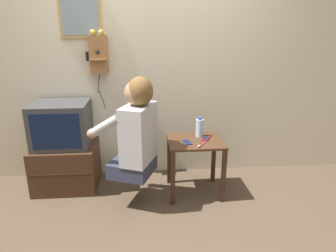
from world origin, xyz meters
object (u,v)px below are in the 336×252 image
(television, at_px, (62,124))
(water_bottle, at_px, (200,128))
(framed_picture, at_px, (80,15))
(person, at_px, (136,130))
(toothbrush, at_px, (202,145))
(wall_phone_antique, at_px, (98,53))
(cell_phone_held, at_px, (187,142))
(cell_phone_spare, at_px, (206,139))

(television, relative_size, water_bottle, 2.71)
(television, xyz_separation_m, framed_picture, (0.23, 0.24, 1.04))
(person, relative_size, framed_picture, 2.12)
(person, bearing_deg, toothbrush, -65.85)
(wall_phone_antique, distance_m, framed_picture, 0.40)
(cell_phone_held, bearing_deg, television, 152.73)
(wall_phone_antique, bearing_deg, cell_phone_spare, -22.00)
(person, distance_m, wall_phone_antique, 0.94)
(person, relative_size, cell_phone_held, 6.83)
(wall_phone_antique, xyz_separation_m, cell_phone_held, (0.85, -0.50, -0.80))
(wall_phone_antique, xyz_separation_m, toothbrush, (0.97, -0.58, -0.79))
(television, bearing_deg, water_bottle, -5.83)
(cell_phone_held, height_order, cell_phone_spare, same)
(framed_picture, xyz_separation_m, toothbrush, (1.13, -0.63, -1.16))
(cell_phone_held, bearing_deg, water_bottle, 33.84)
(framed_picture, bearing_deg, cell_phone_spare, -21.15)
(cell_phone_held, relative_size, toothbrush, 0.89)
(person, bearing_deg, framed_picture, 60.90)
(toothbrush, bearing_deg, wall_phone_antique, 2.89)
(wall_phone_antique, xyz_separation_m, water_bottle, (1.00, -0.34, -0.71))
(television, xyz_separation_m, wall_phone_antique, (0.39, 0.20, 0.68))
(toothbrush, bearing_deg, cell_phone_spare, -80.77)
(wall_phone_antique, distance_m, water_bottle, 1.27)
(framed_picture, height_order, water_bottle, framed_picture)
(water_bottle, bearing_deg, television, 174.17)
(person, bearing_deg, wall_phone_antique, 53.07)
(cell_phone_spare, distance_m, water_bottle, 0.13)
(water_bottle, bearing_deg, cell_phone_spare, -58.00)
(cell_phone_held, xyz_separation_m, water_bottle, (0.15, 0.16, 0.09))
(person, xyz_separation_m, cell_phone_held, (0.48, 0.10, -0.17))
(television, xyz_separation_m, cell_phone_held, (1.23, -0.30, -0.12))
(person, xyz_separation_m, framed_picture, (-0.53, 0.65, 0.98))
(water_bottle, xyz_separation_m, toothbrush, (-0.02, -0.24, -0.09))
(wall_phone_antique, xyz_separation_m, framed_picture, (-0.16, 0.04, 0.36))
(cell_phone_held, distance_m, water_bottle, 0.24)
(wall_phone_antique, relative_size, cell_phone_spare, 5.84)
(framed_picture, relative_size, toothbrush, 2.87)
(cell_phone_held, xyz_separation_m, cell_phone_spare, (0.20, 0.08, 0.00))
(television, bearing_deg, wall_phone_antique, 27.38)
(toothbrush, bearing_deg, cell_phone_held, 1.33)
(toothbrush, bearing_deg, framed_picture, 4.87)
(wall_phone_antique, height_order, toothbrush, wall_phone_antique)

